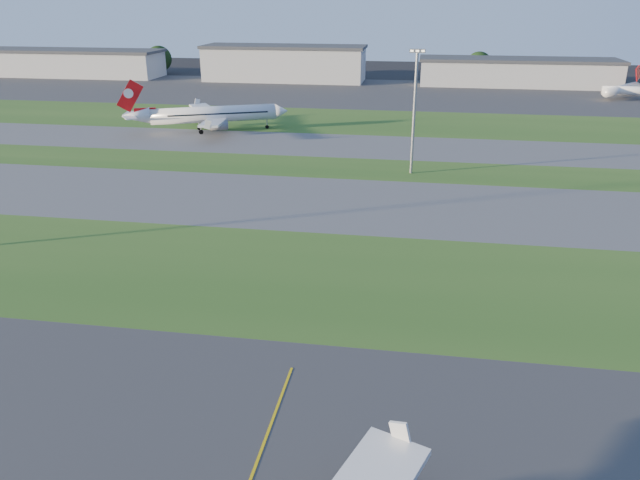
# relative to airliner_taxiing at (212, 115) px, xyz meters

# --- Properties ---
(grass_strip_a) EXTENTS (300.00, 34.00, 0.01)m
(grass_strip_a) POSITION_rel_airliner_taxiing_xyz_m (41.16, -91.45, -4.69)
(grass_strip_a) COLOR #29521B
(grass_strip_a) RESTS_ON ground
(taxiway_a) EXTENTS (300.00, 32.00, 0.01)m
(taxiway_a) POSITION_rel_airliner_taxiing_xyz_m (41.16, -58.45, -4.69)
(taxiway_a) COLOR #515154
(taxiway_a) RESTS_ON ground
(grass_strip_b) EXTENTS (300.00, 18.00, 0.01)m
(grass_strip_b) POSITION_rel_airliner_taxiing_xyz_m (41.16, -33.45, -4.69)
(grass_strip_b) COLOR #29521B
(grass_strip_b) RESTS_ON ground
(taxiway_b) EXTENTS (300.00, 26.00, 0.01)m
(taxiway_b) POSITION_rel_airliner_taxiing_xyz_m (41.16, -11.45, -4.69)
(taxiway_b) COLOR #515154
(taxiway_b) RESTS_ON ground
(grass_strip_c) EXTENTS (300.00, 40.00, 0.01)m
(grass_strip_c) POSITION_rel_airliner_taxiing_xyz_m (41.16, 21.55, -4.69)
(grass_strip_c) COLOR #29521B
(grass_strip_c) RESTS_ON ground
(apron_far) EXTENTS (400.00, 80.00, 0.01)m
(apron_far) POSITION_rel_airliner_taxiing_xyz_m (41.16, 81.55, -4.69)
(apron_far) COLOR #333335
(apron_far) RESTS_ON ground
(airliner_taxiing) EXTENTS (40.08, 34.13, 13.38)m
(airliner_taxiing) POSITION_rel_airliner_taxiing_xyz_m (0.00, 0.00, 0.00)
(airliner_taxiing) COLOR silver
(airliner_taxiing) RESTS_ON ground
(mini_jet_near) EXTENTS (18.77, 23.76, 9.48)m
(mini_jet_near) POSITION_rel_airliner_taxiing_xyz_m (130.14, 82.91, -1.42)
(mini_jet_near) COLOR silver
(mini_jet_near) RESTS_ON ground
(mini_jet_far) EXTENTS (28.60, 3.38, 9.48)m
(mini_jet_far) POSITION_rel_airliner_taxiing_xyz_m (135.59, 79.30, -1.42)
(mini_jet_far) COLOR silver
(mini_jet_far) RESTS_ON ground
(light_mast_centre) EXTENTS (3.20, 0.70, 25.80)m
(light_mast_centre) POSITION_rel_airliner_taxiing_xyz_m (56.16, -35.45, 10.11)
(light_mast_centre) COLOR gray
(light_mast_centre) RESTS_ON ground
(hangar_far_west) EXTENTS (91.80, 23.00, 12.20)m
(hangar_far_west) POSITION_rel_airliner_taxiing_xyz_m (-108.84, 111.55, 1.44)
(hangar_far_west) COLOR #ADB0B5
(hangar_far_west) RESTS_ON ground
(hangar_west) EXTENTS (71.40, 23.00, 15.20)m
(hangar_west) POSITION_rel_airliner_taxiing_xyz_m (-3.84, 111.55, 2.94)
(hangar_west) COLOR #ADB0B5
(hangar_west) RESTS_ON ground
(hangar_east) EXTENTS (81.60, 23.00, 11.20)m
(hangar_east) POSITION_rel_airliner_taxiing_xyz_m (96.16, 111.55, 0.94)
(hangar_east) COLOR #ADB0B5
(hangar_east) RESTS_ON ground
(tree_far_west) EXTENTS (11.00, 11.00, 12.00)m
(tree_far_west) POSITION_rel_airliner_taxiing_xyz_m (-148.84, 124.55, 1.79)
(tree_far_west) COLOR black
(tree_far_west) RESTS_ON ground
(tree_west) EXTENTS (12.10, 12.10, 13.20)m
(tree_west) POSITION_rel_airliner_taxiing_xyz_m (-68.84, 126.55, 2.44)
(tree_west) COLOR black
(tree_west) RESTS_ON ground
(tree_mid_west) EXTENTS (9.90, 9.90, 10.80)m
(tree_mid_west) POSITION_rel_airliner_taxiing_xyz_m (21.16, 122.55, 1.14)
(tree_mid_west) COLOR black
(tree_mid_west) RESTS_ON ground
(tree_mid_east) EXTENTS (11.55, 11.55, 12.60)m
(tree_mid_east) POSITION_rel_airliner_taxiing_xyz_m (81.16, 125.55, 2.11)
(tree_mid_east) COLOR black
(tree_mid_east) RESTS_ON ground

